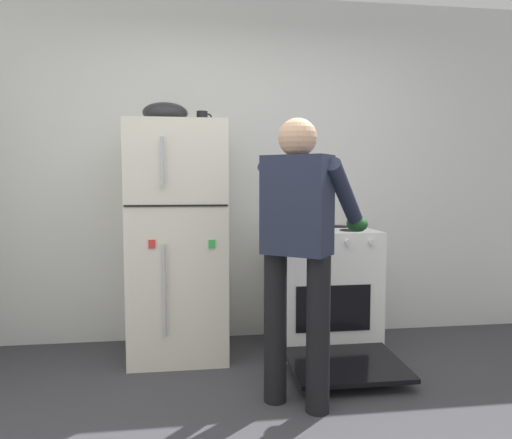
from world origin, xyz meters
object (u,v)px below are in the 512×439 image
(red_pot, at_px, (302,222))
(coffee_mug, at_px, (202,118))
(refrigerator, at_px, (178,240))
(person_cook, at_px, (300,235))
(pepper_mill, at_px, (351,217))
(stove_range, at_px, (322,290))
(mixing_bowl, at_px, (165,113))

(red_pot, relative_size, coffee_mug, 3.33)
(refrigerator, distance_m, person_cook, 1.14)
(refrigerator, relative_size, pepper_mill, 11.85)
(stove_range, distance_m, coffee_mug, 1.55)
(pepper_mill, bearing_deg, stove_range, -144.01)
(coffee_mug, bearing_deg, stove_range, -4.39)
(person_cook, distance_m, red_pot, 0.87)
(refrigerator, bearing_deg, red_pot, -3.14)
(refrigerator, relative_size, coffee_mug, 14.92)
(stove_range, bearing_deg, person_cook, -113.16)
(stove_range, height_order, person_cook, person_cook)
(coffee_mug, height_order, pepper_mill, coffee_mug)
(person_cook, relative_size, coffee_mug, 14.28)
(person_cook, relative_size, red_pot, 4.29)
(coffee_mug, height_order, mixing_bowl, mixing_bowl)
(red_pot, xyz_separation_m, mixing_bowl, (-0.99, 0.05, 0.78))
(refrigerator, height_order, coffee_mug, coffee_mug)
(red_pot, bearing_deg, stove_range, 11.35)
(mixing_bowl, bearing_deg, red_pot, -2.90)
(person_cook, distance_m, pepper_mill, 1.29)
(stove_range, relative_size, red_pot, 3.26)
(stove_range, distance_m, pepper_mill, 0.65)
(red_pot, xyz_separation_m, coffee_mug, (-0.72, 0.10, 0.75))
(refrigerator, distance_m, pepper_mill, 1.39)
(mixing_bowl, bearing_deg, refrigerator, -0.21)
(mixing_bowl, bearing_deg, pepper_mill, 7.88)
(refrigerator, xyz_separation_m, stove_range, (1.07, -0.02, -0.39))
(stove_range, xyz_separation_m, mixing_bowl, (-1.15, 0.02, 1.30))
(stove_range, relative_size, coffee_mug, 10.87)
(stove_range, height_order, pepper_mill, pepper_mill)
(mixing_bowl, bearing_deg, person_cook, -49.39)
(person_cook, bearing_deg, coffee_mug, 118.15)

